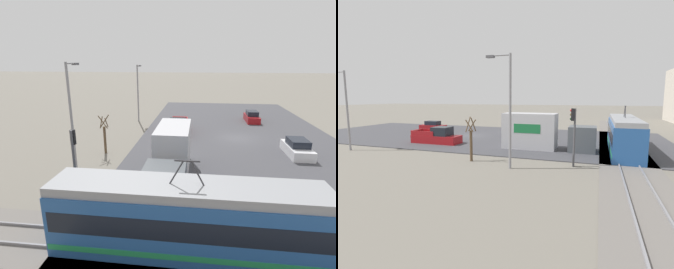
{
  "view_description": "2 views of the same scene",
  "coord_description": "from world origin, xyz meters",
  "views": [
    {
      "loc": [
        4.39,
        29.38,
        8.71
      ],
      "look_at": [
        6.95,
        8.58,
        2.7
      ],
      "focal_mm": 28.0,
      "sensor_mm": 36.0,
      "label": 1
    },
    {
      "loc": [
        32.84,
        16.55,
        5.37
      ],
      "look_at": [
        7.51,
        7.55,
        1.58
      ],
      "focal_mm": 28.0,
      "sensor_mm": 36.0,
      "label": 2
    }
  ],
  "objects": [
    {
      "name": "ground_plane",
      "position": [
        0.0,
        0.0,
        0.0
      ],
      "size": [
        320.0,
        320.0,
        0.0
      ],
      "primitive_type": "plane",
      "color": "slate"
    },
    {
      "name": "road_surface",
      "position": [
        0.0,
        0.0,
        0.04
      ],
      "size": [
        22.06,
        49.82,
        0.08
      ],
      "color": "#424247",
      "rests_on": "ground"
    },
    {
      "name": "rail_bed",
      "position": [
        0.0,
        18.94,
        0.05
      ],
      "size": [
        63.47,
        4.4,
        0.22
      ],
      "color": "slate",
      "rests_on": "ground"
    },
    {
      "name": "light_rail_tram",
      "position": [
        4.85,
        18.94,
        1.71
      ],
      "size": [
        12.34,
        2.57,
        4.5
      ],
      "color": "#235193",
      "rests_on": "ground"
    },
    {
      "name": "box_truck",
      "position": [
        6.36,
        11.09,
        1.78
      ],
      "size": [
        2.52,
        9.35,
        3.68
      ],
      "color": "#4C5156",
      "rests_on": "ground"
    },
    {
      "name": "pickup_truck",
      "position": [
        6.93,
        -1.21,
        0.81
      ],
      "size": [
        2.09,
        5.76,
        1.93
      ],
      "color": "maroon",
      "rests_on": "ground"
    },
    {
      "name": "sedan_car_0",
      "position": [
        -4.79,
        4.88,
        0.71
      ],
      "size": [
        1.88,
        4.26,
        1.53
      ],
      "color": "silver",
      "rests_on": "ground"
    },
    {
      "name": "sedan_car_1",
      "position": [
        -3.1,
        -8.86,
        0.71
      ],
      "size": [
        1.73,
        4.21,
        1.54
      ],
      "color": "maroon",
      "rests_on": "ground"
    },
    {
      "name": "traffic_light_pole",
      "position": [
        12.16,
        14.75,
        2.98
      ],
      "size": [
        0.28,
        0.47,
        4.55
      ],
      "color": "#47474C",
      "rests_on": "ground"
    },
    {
      "name": "street_tree",
      "position": [
        13.27,
        6.45,
        1.71
      ],
      "size": [
        0.9,
        0.75,
        3.76
      ],
      "color": "brown",
      "rests_on": "ground"
    },
    {
      "name": "street_lamp_near_crossing",
      "position": [
        14.41,
        10.13,
        4.91
      ],
      "size": [
        0.36,
        1.95,
        8.56
      ],
      "color": "gray",
      "rests_on": "ground"
    },
    {
      "name": "street_lamp_mid_block",
      "position": [
        13.26,
        -7.63,
        4.64
      ],
      "size": [
        0.36,
        1.95,
        8.03
      ],
      "color": "gray",
      "rests_on": "ground"
    }
  ]
}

